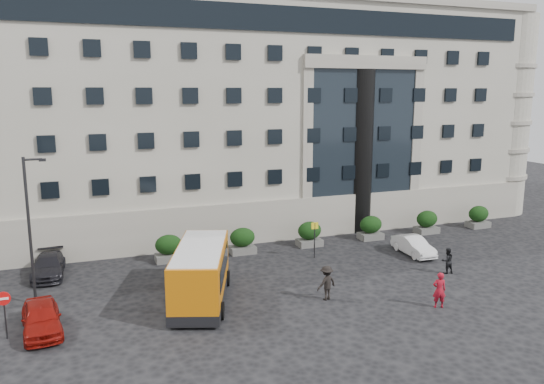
{
  "coord_description": "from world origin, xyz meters",
  "views": [
    {
      "loc": [
        -9.48,
        -26.75,
        11.32
      ],
      "look_at": [
        2.1,
        4.24,
        5.0
      ],
      "focal_mm": 35.0,
      "sensor_mm": 36.0,
      "label": 1
    }
  ],
  "objects_px": {
    "minibus": "(201,272)",
    "white_taxi": "(413,246)",
    "hedge_f": "(478,217)",
    "bus_stop_sign": "(315,234)",
    "hedge_c": "(310,234)",
    "pedestrian_c": "(327,283)",
    "hedge_b": "(242,241)",
    "hedge_a": "(169,248)",
    "hedge_d": "(371,227)",
    "hedge_e": "(427,222)",
    "parked_car_a": "(41,318)",
    "pedestrian_b": "(447,261)",
    "street_lamp": "(30,225)",
    "no_entry_sign": "(4,306)",
    "pedestrian_a": "(439,290)",
    "parked_car_c": "(48,266)"
  },
  "relations": [
    {
      "from": "street_lamp",
      "to": "pedestrian_c",
      "type": "relative_size",
      "value": 4.15
    },
    {
      "from": "hedge_d",
      "to": "hedge_e",
      "type": "distance_m",
      "value": 5.2
    },
    {
      "from": "hedge_b",
      "to": "parked_car_a",
      "type": "relative_size",
      "value": 0.43
    },
    {
      "from": "pedestrian_a",
      "to": "hedge_d",
      "type": "bearing_deg",
      "value": -85.62
    },
    {
      "from": "hedge_f",
      "to": "pedestrian_c",
      "type": "xyz_separation_m",
      "value": [
        -19.0,
        -9.73,
        0.03
      ]
    },
    {
      "from": "street_lamp",
      "to": "bus_stop_sign",
      "type": "distance_m",
      "value": 17.75
    },
    {
      "from": "hedge_b",
      "to": "bus_stop_sign",
      "type": "distance_m",
      "value": 5.19
    },
    {
      "from": "bus_stop_sign",
      "to": "pedestrian_a",
      "type": "distance_m",
      "value": 10.36
    },
    {
      "from": "hedge_c",
      "to": "parked_car_a",
      "type": "relative_size",
      "value": 0.43
    },
    {
      "from": "hedge_a",
      "to": "hedge_d",
      "type": "distance_m",
      "value": 15.6
    },
    {
      "from": "hedge_b",
      "to": "white_taxi",
      "type": "relative_size",
      "value": 0.47
    },
    {
      "from": "hedge_f",
      "to": "bus_stop_sign",
      "type": "distance_m",
      "value": 16.76
    },
    {
      "from": "hedge_d",
      "to": "hedge_e",
      "type": "xyz_separation_m",
      "value": [
        5.2,
        0.0,
        0.0
      ]
    },
    {
      "from": "hedge_f",
      "to": "parked_car_a",
      "type": "bearing_deg",
      "value": -165.55
    },
    {
      "from": "parked_car_c",
      "to": "pedestrian_a",
      "type": "height_order",
      "value": "pedestrian_a"
    },
    {
      "from": "hedge_a",
      "to": "pedestrian_a",
      "type": "bearing_deg",
      "value": -46.6
    },
    {
      "from": "parked_car_a",
      "to": "parked_car_c",
      "type": "xyz_separation_m",
      "value": [
        0.0,
        8.36,
        -0.08
      ]
    },
    {
      "from": "no_entry_sign",
      "to": "pedestrian_a",
      "type": "distance_m",
      "value": 21.48
    },
    {
      "from": "minibus",
      "to": "parked_car_c",
      "type": "relative_size",
      "value": 1.73
    },
    {
      "from": "bus_stop_sign",
      "to": "no_entry_sign",
      "type": "height_order",
      "value": "bus_stop_sign"
    },
    {
      "from": "hedge_e",
      "to": "pedestrian_c",
      "type": "height_order",
      "value": "pedestrian_c"
    },
    {
      "from": "minibus",
      "to": "white_taxi",
      "type": "xyz_separation_m",
      "value": [
        15.88,
        3.06,
        -1.05
      ]
    },
    {
      "from": "hedge_c",
      "to": "parked_car_c",
      "type": "distance_m",
      "value": 17.9
    },
    {
      "from": "parked_car_c",
      "to": "white_taxi",
      "type": "xyz_separation_m",
      "value": [
        23.86,
        -4.23,
        -0.01
      ]
    },
    {
      "from": "hedge_a",
      "to": "hedge_e",
      "type": "xyz_separation_m",
      "value": [
        20.8,
        0.0,
        0.0
      ]
    },
    {
      "from": "pedestrian_b",
      "to": "minibus",
      "type": "bearing_deg",
      "value": 0.84
    },
    {
      "from": "hedge_d",
      "to": "pedestrian_b",
      "type": "relative_size",
      "value": 1.12
    },
    {
      "from": "street_lamp",
      "to": "hedge_e",
      "type": "bearing_deg",
      "value": 9.48
    },
    {
      "from": "pedestrian_c",
      "to": "hedge_e",
      "type": "bearing_deg",
      "value": -161.53
    },
    {
      "from": "hedge_a",
      "to": "pedestrian_c",
      "type": "xyz_separation_m",
      "value": [
        7.0,
        -9.73,
        0.03
      ]
    },
    {
      "from": "hedge_b",
      "to": "white_taxi",
      "type": "bearing_deg",
      "value": -21.99
    },
    {
      "from": "hedge_e",
      "to": "parked_car_a",
      "type": "distance_m",
      "value": 29.59
    },
    {
      "from": "bus_stop_sign",
      "to": "white_taxi",
      "type": "xyz_separation_m",
      "value": [
        6.86,
        -1.7,
        -1.08
      ]
    },
    {
      "from": "street_lamp",
      "to": "pedestrian_b",
      "type": "height_order",
      "value": "street_lamp"
    },
    {
      "from": "parked_car_a",
      "to": "white_taxi",
      "type": "bearing_deg",
      "value": 4.3
    },
    {
      "from": "hedge_f",
      "to": "pedestrian_c",
      "type": "height_order",
      "value": "pedestrian_c"
    },
    {
      "from": "pedestrian_c",
      "to": "pedestrian_b",
      "type": "bearing_deg",
      "value": 170.83
    },
    {
      "from": "hedge_e",
      "to": "hedge_b",
      "type": "bearing_deg",
      "value": 180.0
    },
    {
      "from": "parked_car_a",
      "to": "minibus",
      "type": "bearing_deg",
      "value": 2.1
    },
    {
      "from": "street_lamp",
      "to": "pedestrian_c",
      "type": "bearing_deg",
      "value": -18.25
    },
    {
      "from": "hedge_b",
      "to": "pedestrian_a",
      "type": "distance_m",
      "value": 14.54
    },
    {
      "from": "hedge_a",
      "to": "hedge_e",
      "type": "height_order",
      "value": "same"
    },
    {
      "from": "pedestrian_b",
      "to": "pedestrian_c",
      "type": "height_order",
      "value": "pedestrian_c"
    },
    {
      "from": "parked_car_a",
      "to": "hedge_d",
      "type": "bearing_deg",
      "value": 14.97
    },
    {
      "from": "hedge_e",
      "to": "white_taxi",
      "type": "relative_size",
      "value": 0.47
    },
    {
      "from": "hedge_c",
      "to": "pedestrian_c",
      "type": "relative_size",
      "value": 0.96
    },
    {
      "from": "hedge_f",
      "to": "parked_car_c",
      "type": "height_order",
      "value": "hedge_f"
    },
    {
      "from": "hedge_d",
      "to": "white_taxi",
      "type": "relative_size",
      "value": 0.47
    },
    {
      "from": "hedge_a",
      "to": "hedge_c",
      "type": "xyz_separation_m",
      "value": [
        10.4,
        0.0,
        0.0
      ]
    },
    {
      "from": "hedge_d",
      "to": "parked_car_c",
      "type": "distance_m",
      "value": 23.1
    }
  ]
}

